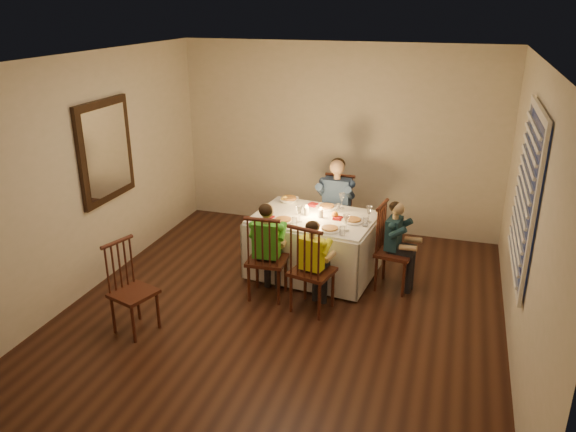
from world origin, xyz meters
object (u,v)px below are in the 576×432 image
(chair_extra, at_px, (138,330))
(chair_near_right, at_px, (312,309))
(chair_end, at_px, (392,287))
(child_yellow, at_px, (312,309))
(dining_table, at_px, (314,233))
(adult, at_px, (334,250))
(chair_adult, at_px, (334,250))
(child_teal, at_px, (392,287))
(child_green, at_px, (268,296))
(chair_near_left, at_px, (268,296))
(serving_bowl, at_px, (289,200))

(chair_extra, bearing_deg, chair_near_right, -41.64)
(chair_end, relative_size, child_yellow, 0.98)
(dining_table, bearing_deg, chair_end, 1.88)
(chair_near_right, relative_size, child_yellow, 0.98)
(chair_extra, xyz_separation_m, adult, (1.46, 2.47, 0.00))
(chair_adult, height_order, chair_extra, chair_adult)
(chair_near_right, xyz_separation_m, child_teal, (0.76, 0.75, 0.00))
(chair_end, bearing_deg, child_green, 123.12)
(chair_end, bearing_deg, child_teal, 0.00)
(chair_end, xyz_separation_m, adult, (-0.87, 0.80, 0.00))
(chair_extra, relative_size, adult, 0.76)
(child_green, relative_size, child_teal, 1.06)
(chair_near_left, relative_size, chair_near_right, 1.00)
(chair_extra, distance_m, serving_bowl, 2.44)
(chair_adult, height_order, child_green, child_green)
(chair_near_right, relative_size, serving_bowl, 4.46)
(chair_end, distance_m, adult, 1.18)
(adult, bearing_deg, serving_bowl, -144.51)
(dining_table, relative_size, child_yellow, 1.48)
(chair_adult, relative_size, chair_end, 1.00)
(chair_extra, height_order, child_green, child_green)
(child_green, bearing_deg, chair_adult, -110.87)
(child_teal, bearing_deg, chair_extra, 133.37)
(serving_bowl, bearing_deg, child_teal, -18.04)
(chair_near_left, relative_size, child_yellow, 0.98)
(chair_near_right, bearing_deg, dining_table, -63.42)
(dining_table, height_order, child_yellow, dining_table)
(chair_near_right, height_order, adult, adult)
(child_yellow, bearing_deg, chair_extra, 43.33)
(chair_end, relative_size, serving_bowl, 4.46)
(chair_adult, distance_m, chair_near_left, 1.48)
(adult, distance_m, child_teal, 1.18)
(dining_table, height_order, chair_extra, dining_table)
(chair_near_right, bearing_deg, chair_extra, 43.33)
(child_green, height_order, child_teal, child_green)
(adult, bearing_deg, dining_table, -95.53)
(dining_table, distance_m, chair_extra, 2.27)
(adult, relative_size, child_green, 1.13)
(chair_near_left, xyz_separation_m, child_green, (0.00, 0.00, 0.00))
(dining_table, xyz_separation_m, chair_near_right, (0.20, -0.82, -0.53))
(chair_near_left, height_order, chair_extra, chair_near_left)
(chair_near_left, relative_size, chair_extra, 1.07)
(chair_near_right, relative_size, child_green, 0.91)
(dining_table, relative_size, adult, 1.22)
(chair_end, distance_m, child_green, 1.45)
(chair_end, height_order, child_teal, child_teal)
(serving_bowl, bearing_deg, adult, 33.36)
(chair_near_right, bearing_deg, child_green, -0.22)
(chair_adult, bearing_deg, chair_end, -40.47)
(chair_near_right, bearing_deg, child_yellow, -0.00)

